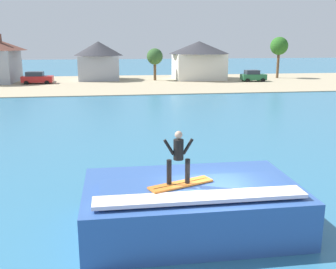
{
  "coord_description": "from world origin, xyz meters",
  "views": [
    {
      "loc": [
        -3.13,
        -11.42,
        6.28
      ],
      "look_at": [
        -0.59,
        6.02,
        2.01
      ],
      "focal_mm": 41.32,
      "sensor_mm": 36.0,
      "label": 1
    }
  ],
  "objects": [
    {
      "name": "ground_plane",
      "position": [
        0.0,
        0.0,
        0.0
      ],
      "size": [
        260.0,
        260.0,
        0.0
      ],
      "primitive_type": "plane",
      "color": "teal"
    },
    {
      "name": "wave_crest",
      "position": [
        -0.59,
        0.53,
        0.84
      ],
      "size": [
        7.16,
        4.41,
        1.78
      ],
      "color": "#31559C",
      "rests_on": "ground_plane"
    },
    {
      "name": "surfboard",
      "position": [
        -1.04,
        0.07,
        1.81
      ],
      "size": [
        2.22,
        1.29,
        0.06
      ],
      "color": "orange",
      "rests_on": "wave_crest"
    },
    {
      "name": "surfer",
      "position": [
        -1.12,
        0.06,
        2.8
      ],
      "size": [
        0.97,
        0.32,
        1.73
      ],
      "color": "black",
      "rests_on": "surfboard"
    },
    {
      "name": "shoreline_bank",
      "position": [
        0.0,
        47.49,
        0.05
      ],
      "size": [
        120.0,
        26.52,
        0.1
      ],
      "color": "tan",
      "rests_on": "ground_plane"
    },
    {
      "name": "car_near_shore",
      "position": [
        -14.1,
        48.51,
        0.95
      ],
      "size": [
        4.47,
        2.27,
        1.86
      ],
      "color": "red",
      "rests_on": "ground_plane"
    },
    {
      "name": "car_far_shore",
      "position": [
        18.92,
        47.15,
        0.94
      ],
      "size": [
        3.83,
        2.09,
        1.86
      ],
      "color": "#23663D",
      "rests_on": "ground_plane"
    },
    {
      "name": "house_gabled_white",
      "position": [
        11.23,
        51.93,
        3.57
      ],
      "size": [
        9.91,
        9.91,
        6.26
      ],
      "color": "silver",
      "rests_on": "ground_plane"
    },
    {
      "name": "house_small_cottage",
      "position": [
        -5.07,
        53.2,
        3.47
      ],
      "size": [
        7.85,
        7.85,
        6.24
      ],
      "color": "#9EA3AD",
      "rests_on": "ground_plane"
    },
    {
      "name": "tree_tall_bare",
      "position": [
        3.84,
        51.07,
        3.8
      ],
      "size": [
        2.57,
        2.57,
        5.16
      ],
      "color": "brown",
      "rests_on": "ground_plane"
    },
    {
      "name": "tree_short_bushy",
      "position": [
        25.13,
        52.13,
        5.37
      ],
      "size": [
        3.0,
        3.0,
        6.97
      ],
      "color": "brown",
      "rests_on": "ground_plane"
    }
  ]
}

